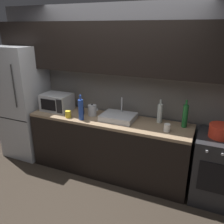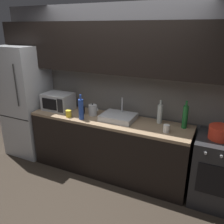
{
  "view_description": "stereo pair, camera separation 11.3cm",
  "coord_description": "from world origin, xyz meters",
  "px_view_note": "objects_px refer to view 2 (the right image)",
  "views": [
    {
      "loc": [
        1.35,
        -2.02,
        2.17
      ],
      "look_at": [
        0.06,
        0.9,
        1.01
      ],
      "focal_mm": 37.67,
      "sensor_mm": 36.0,
      "label": 1
    },
    {
      "loc": [
        1.45,
        -1.97,
        2.17
      ],
      "look_at": [
        0.06,
        0.9,
        1.01
      ],
      "focal_mm": 37.67,
      "sensor_mm": 36.0,
      "label": 2
    }
  ],
  "objects_px": {
    "microwave": "(58,102)",
    "wine_bottle_clear": "(160,114)",
    "oven_range": "(218,171)",
    "mug_white": "(166,128)",
    "refrigerator": "(27,102)",
    "wine_bottle_green": "(185,117)",
    "mug_yellow": "(69,114)",
    "mug_dark": "(82,110)",
    "cooking_pot": "(221,133)",
    "kettle": "(93,110)",
    "wine_bottle_blue": "(81,109)"
  },
  "relations": [
    {
      "from": "kettle",
      "to": "wine_bottle_clear",
      "type": "bearing_deg",
      "value": 7.86
    },
    {
      "from": "wine_bottle_clear",
      "to": "cooking_pot",
      "type": "distance_m",
      "value": 0.82
    },
    {
      "from": "mug_dark",
      "to": "oven_range",
      "type": "bearing_deg",
      "value": -0.72
    },
    {
      "from": "refrigerator",
      "to": "wine_bottle_green",
      "type": "bearing_deg",
      "value": 3.04
    },
    {
      "from": "microwave",
      "to": "mug_dark",
      "type": "bearing_deg",
      "value": 0.72
    },
    {
      "from": "microwave",
      "to": "cooking_pot",
      "type": "distance_m",
      "value": 2.43
    },
    {
      "from": "mug_dark",
      "to": "mug_white",
      "type": "bearing_deg",
      "value": -5.03
    },
    {
      "from": "microwave",
      "to": "wine_bottle_clear",
      "type": "distance_m",
      "value": 1.64
    },
    {
      "from": "microwave",
      "to": "mug_yellow",
      "type": "bearing_deg",
      "value": -31.19
    },
    {
      "from": "kettle",
      "to": "mug_yellow",
      "type": "relative_size",
      "value": 1.79
    },
    {
      "from": "oven_range",
      "to": "cooking_pot",
      "type": "height_order",
      "value": "cooking_pot"
    },
    {
      "from": "mug_white",
      "to": "cooking_pot",
      "type": "relative_size",
      "value": 0.34
    },
    {
      "from": "wine_bottle_blue",
      "to": "mug_white",
      "type": "relative_size",
      "value": 3.74
    },
    {
      "from": "cooking_pot",
      "to": "mug_white",
      "type": "bearing_deg",
      "value": -171.56
    },
    {
      "from": "wine_bottle_clear",
      "to": "mug_white",
      "type": "height_order",
      "value": "wine_bottle_clear"
    },
    {
      "from": "refrigerator",
      "to": "wine_bottle_clear",
      "type": "relative_size",
      "value": 5.66
    },
    {
      "from": "mug_white",
      "to": "wine_bottle_green",
      "type": "bearing_deg",
      "value": 52.01
    },
    {
      "from": "mug_yellow",
      "to": "cooking_pot",
      "type": "relative_size",
      "value": 0.36
    },
    {
      "from": "mug_yellow",
      "to": "wine_bottle_blue",
      "type": "bearing_deg",
      "value": 1.83
    },
    {
      "from": "oven_range",
      "to": "mug_white",
      "type": "bearing_deg",
      "value": -172.14
    },
    {
      "from": "wine_bottle_clear",
      "to": "cooking_pot",
      "type": "xyz_separation_m",
      "value": [
        0.8,
        -0.17,
        -0.06
      ]
    },
    {
      "from": "mug_dark",
      "to": "cooking_pot",
      "type": "distance_m",
      "value": 1.98
    },
    {
      "from": "microwave",
      "to": "mug_yellow",
      "type": "height_order",
      "value": "microwave"
    },
    {
      "from": "oven_range",
      "to": "cooking_pot",
      "type": "relative_size",
      "value": 3.08
    },
    {
      "from": "cooking_pot",
      "to": "oven_range",
      "type": "bearing_deg",
      "value": -2.12
    },
    {
      "from": "wine_bottle_green",
      "to": "mug_white",
      "type": "relative_size",
      "value": 3.82
    },
    {
      "from": "microwave",
      "to": "mug_yellow",
      "type": "relative_size",
      "value": 4.4
    },
    {
      "from": "wine_bottle_clear",
      "to": "mug_dark",
      "type": "distance_m",
      "value": 1.19
    },
    {
      "from": "oven_range",
      "to": "wine_bottle_clear",
      "type": "bearing_deg",
      "value": 168.39
    },
    {
      "from": "mug_white",
      "to": "mug_yellow",
      "type": "xyz_separation_m",
      "value": [
        -1.45,
        -0.1,
        0.0
      ]
    },
    {
      "from": "oven_range",
      "to": "cooking_pot",
      "type": "distance_m",
      "value": 0.53
    },
    {
      "from": "refrigerator",
      "to": "wine_bottle_clear",
      "type": "bearing_deg",
      "value": 4.2
    },
    {
      "from": "kettle",
      "to": "mug_white",
      "type": "height_order",
      "value": "kettle"
    },
    {
      "from": "refrigerator",
      "to": "wine_bottle_blue",
      "type": "bearing_deg",
      "value": -8.41
    },
    {
      "from": "wine_bottle_clear",
      "to": "microwave",
      "type": "bearing_deg",
      "value": -174.7
    },
    {
      "from": "wine_bottle_green",
      "to": "mug_white",
      "type": "distance_m",
      "value": 0.32
    },
    {
      "from": "oven_range",
      "to": "microwave",
      "type": "xyz_separation_m",
      "value": [
        -2.47,
        0.02,
        0.58
      ]
    },
    {
      "from": "microwave",
      "to": "wine_bottle_blue",
      "type": "xyz_separation_m",
      "value": [
        0.57,
        -0.2,
        0.02
      ]
    },
    {
      "from": "kettle",
      "to": "cooking_pot",
      "type": "distance_m",
      "value": 1.79
    },
    {
      "from": "mug_yellow",
      "to": "cooking_pot",
      "type": "xyz_separation_m",
      "value": [
        2.08,
        0.19,
        0.03
      ]
    },
    {
      "from": "refrigerator",
      "to": "wine_bottle_blue",
      "type": "distance_m",
      "value": 1.27
    },
    {
      "from": "kettle",
      "to": "mug_yellow",
      "type": "height_order",
      "value": "kettle"
    },
    {
      "from": "kettle",
      "to": "wine_bottle_blue",
      "type": "distance_m",
      "value": 0.24
    },
    {
      "from": "oven_range",
      "to": "microwave",
      "type": "height_order",
      "value": "microwave"
    },
    {
      "from": "refrigerator",
      "to": "wine_bottle_green",
      "type": "xyz_separation_m",
      "value": [
        2.66,
        0.14,
        0.11
      ]
    },
    {
      "from": "cooking_pot",
      "to": "refrigerator",
      "type": "bearing_deg",
      "value": -180.0
    },
    {
      "from": "mug_white",
      "to": "cooking_pot",
      "type": "bearing_deg",
      "value": 8.44
    },
    {
      "from": "oven_range",
      "to": "wine_bottle_green",
      "type": "bearing_deg",
      "value": 163.76
    },
    {
      "from": "refrigerator",
      "to": "mug_dark",
      "type": "xyz_separation_m",
      "value": [
        1.13,
        0.02,
        0.01
      ]
    },
    {
      "from": "microwave",
      "to": "wine_bottle_clear",
      "type": "xyz_separation_m",
      "value": [
        1.63,
        0.15,
        0.0
      ]
    }
  ]
}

